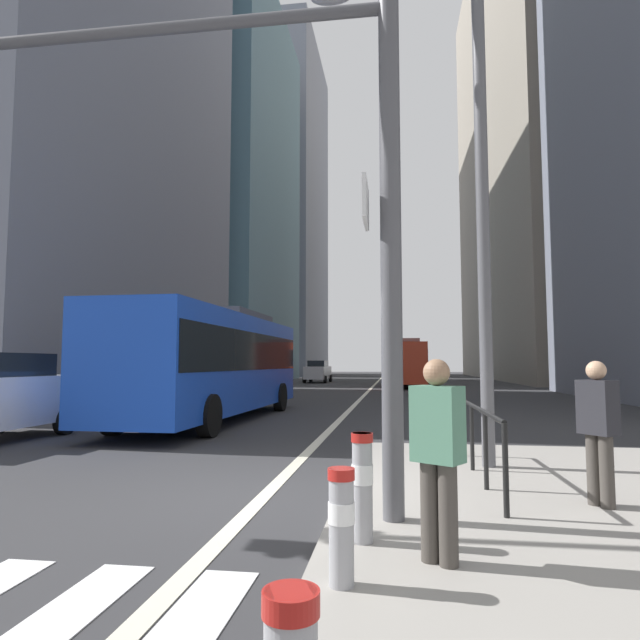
{
  "coord_description": "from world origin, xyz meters",
  "views": [
    {
      "loc": [
        1.7,
        -6.82,
        1.72
      ],
      "look_at": [
        -3.97,
        33.32,
        4.98
      ],
      "focal_mm": 30.15,
      "sensor_mm": 36.0,
      "label": 1
    }
  ],
  "objects_px": {
    "car_oncoming_mid": "(318,371)",
    "pedestrian_waiting": "(598,426)",
    "city_bus_red_receding": "(405,361)",
    "car_receding_near": "(403,371)",
    "pedestrian_far": "(438,449)",
    "bollard_right": "(362,481)",
    "traffic_signal_gantry": "(181,145)",
    "street_lamp_post": "(481,139)",
    "bollard_left": "(341,520)",
    "car_receding_far": "(414,370)",
    "city_bus_blue_oncoming": "(215,359)"
  },
  "relations": [
    {
      "from": "bollard_left",
      "to": "car_receding_far",
      "type": "bearing_deg",
      "value": 87.59
    },
    {
      "from": "city_bus_blue_oncoming",
      "to": "car_receding_near",
      "type": "bearing_deg",
      "value": 79.78
    },
    {
      "from": "traffic_signal_gantry",
      "to": "street_lamp_post",
      "type": "bearing_deg",
      "value": 38.87
    },
    {
      "from": "car_oncoming_mid",
      "to": "bollard_left",
      "type": "height_order",
      "value": "car_oncoming_mid"
    },
    {
      "from": "pedestrian_waiting",
      "to": "city_bus_blue_oncoming",
      "type": "bearing_deg",
      "value": 129.58
    },
    {
      "from": "car_receding_near",
      "to": "bollard_right",
      "type": "relative_size",
      "value": 4.62
    },
    {
      "from": "car_receding_far",
      "to": "pedestrian_far",
      "type": "bearing_deg",
      "value": -91.71
    },
    {
      "from": "city_bus_red_receding",
      "to": "car_receding_far",
      "type": "height_order",
      "value": "city_bus_red_receding"
    },
    {
      "from": "bollard_right",
      "to": "pedestrian_waiting",
      "type": "xyz_separation_m",
      "value": [
        2.52,
        1.54,
        0.35
      ]
    },
    {
      "from": "car_receding_far",
      "to": "pedestrian_far",
      "type": "height_order",
      "value": "car_receding_far"
    },
    {
      "from": "pedestrian_waiting",
      "to": "car_receding_near",
      "type": "bearing_deg",
      "value": 92.09
    },
    {
      "from": "city_bus_red_receding",
      "to": "pedestrian_waiting",
      "type": "xyz_separation_m",
      "value": [
        1.55,
        -33.67,
        -0.81
      ]
    },
    {
      "from": "city_bus_blue_oncoming",
      "to": "car_receding_far",
      "type": "height_order",
      "value": "city_bus_blue_oncoming"
    },
    {
      "from": "city_bus_red_receding",
      "to": "pedestrian_far",
      "type": "xyz_separation_m",
      "value": [
        -0.34,
        -35.63,
        -0.8
      ]
    },
    {
      "from": "bollard_left",
      "to": "bollard_right",
      "type": "height_order",
      "value": "bollard_right"
    },
    {
      "from": "traffic_signal_gantry",
      "to": "street_lamp_post",
      "type": "xyz_separation_m",
      "value": [
        3.74,
        3.01,
        1.14
      ]
    },
    {
      "from": "car_oncoming_mid",
      "to": "street_lamp_post",
      "type": "relative_size",
      "value": 0.56
    },
    {
      "from": "bollard_right",
      "to": "pedestrian_waiting",
      "type": "distance_m",
      "value": 2.97
    },
    {
      "from": "car_receding_near",
      "to": "street_lamp_post",
      "type": "bearing_deg",
      "value": -88.97
    },
    {
      "from": "bollard_left",
      "to": "pedestrian_waiting",
      "type": "xyz_separation_m",
      "value": [
        2.61,
        2.49,
        0.42
      ]
    },
    {
      "from": "car_oncoming_mid",
      "to": "bollard_right",
      "type": "distance_m",
      "value": 43.15
    },
    {
      "from": "car_receding_near",
      "to": "pedestrian_far",
      "type": "bearing_deg",
      "value": -90.42
    },
    {
      "from": "car_receding_near",
      "to": "traffic_signal_gantry",
      "type": "distance_m",
      "value": 43.97
    },
    {
      "from": "car_receding_near",
      "to": "car_oncoming_mid",
      "type": "bearing_deg",
      "value": -166.46
    },
    {
      "from": "car_receding_far",
      "to": "bollard_left",
      "type": "relative_size",
      "value": 5.17
    },
    {
      "from": "city_bus_blue_oncoming",
      "to": "car_oncoming_mid",
      "type": "relative_size",
      "value": 2.43
    },
    {
      "from": "city_bus_blue_oncoming",
      "to": "pedestrian_waiting",
      "type": "bearing_deg",
      "value": -50.42
    },
    {
      "from": "street_lamp_post",
      "to": "pedestrian_far",
      "type": "distance_m",
      "value": 6.03
    },
    {
      "from": "car_receding_far",
      "to": "street_lamp_post",
      "type": "bearing_deg",
      "value": -90.71
    },
    {
      "from": "city_bus_blue_oncoming",
      "to": "car_oncoming_mid",
      "type": "xyz_separation_m",
      "value": [
        -1.48,
        31.86,
        -0.85
      ]
    },
    {
      "from": "street_lamp_post",
      "to": "pedestrian_waiting",
      "type": "bearing_deg",
      "value": -69.05
    },
    {
      "from": "traffic_signal_gantry",
      "to": "car_receding_far",
      "type": "bearing_deg",
      "value": 85.53
    },
    {
      "from": "pedestrian_waiting",
      "to": "bollard_left",
      "type": "bearing_deg",
      "value": -136.39
    },
    {
      "from": "city_bus_blue_oncoming",
      "to": "bollard_left",
      "type": "height_order",
      "value": "city_bus_blue_oncoming"
    },
    {
      "from": "bollard_right",
      "to": "pedestrian_waiting",
      "type": "bearing_deg",
      "value": 31.43
    },
    {
      "from": "city_bus_blue_oncoming",
      "to": "car_oncoming_mid",
      "type": "height_order",
      "value": "city_bus_blue_oncoming"
    },
    {
      "from": "city_bus_blue_oncoming",
      "to": "pedestrian_waiting",
      "type": "xyz_separation_m",
      "value": [
        7.64,
        -9.24,
        -0.81
      ]
    },
    {
      "from": "car_oncoming_mid",
      "to": "pedestrian_waiting",
      "type": "bearing_deg",
      "value": -77.49
    },
    {
      "from": "car_receding_near",
      "to": "car_receding_far",
      "type": "bearing_deg",
      "value": 83.61
    },
    {
      "from": "city_bus_red_receding",
      "to": "bollard_right",
      "type": "distance_m",
      "value": 35.24
    },
    {
      "from": "car_receding_far",
      "to": "street_lamp_post",
      "type": "distance_m",
      "value": 53.31
    },
    {
      "from": "car_receding_near",
      "to": "pedestrian_far",
      "type": "xyz_separation_m",
      "value": [
        -0.33,
        -44.88,
        0.04
      ]
    },
    {
      "from": "bollard_left",
      "to": "pedestrian_waiting",
      "type": "bearing_deg",
      "value": 43.61
    },
    {
      "from": "city_bus_red_receding",
      "to": "car_receding_near",
      "type": "xyz_separation_m",
      "value": [
        -0.02,
        9.25,
        -0.85
      ]
    },
    {
      "from": "city_bus_red_receding",
      "to": "street_lamp_post",
      "type": "relative_size",
      "value": 1.34
    },
    {
      "from": "bollard_right",
      "to": "city_bus_red_receding",
      "type": "bearing_deg",
      "value": 88.42
    },
    {
      "from": "car_oncoming_mid",
      "to": "pedestrian_waiting",
      "type": "distance_m",
      "value": 42.1
    },
    {
      "from": "car_oncoming_mid",
      "to": "pedestrian_far",
      "type": "bearing_deg",
      "value": -80.48
    },
    {
      "from": "city_bus_blue_oncoming",
      "to": "pedestrian_waiting",
      "type": "distance_m",
      "value": 12.01
    },
    {
      "from": "traffic_signal_gantry",
      "to": "city_bus_red_receding",
      "type": "bearing_deg",
      "value": 85.0
    }
  ]
}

